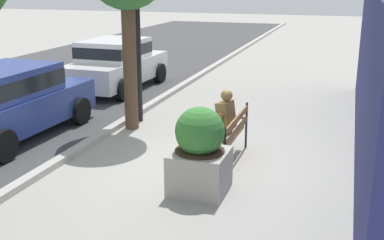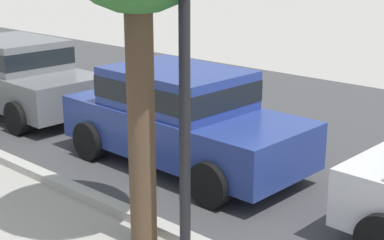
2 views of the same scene
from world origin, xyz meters
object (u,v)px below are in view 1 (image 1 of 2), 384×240
(parked_car_white, at_px, (116,63))
(lamp_post, at_px, (137,14))
(parked_car_blue, at_px, (9,100))
(concrete_planter, at_px, (200,153))
(park_bench, at_px, (228,134))
(bronze_statue_seated, at_px, (219,125))

(parked_car_white, relative_size, lamp_post, 1.06)
(parked_car_blue, bearing_deg, concrete_planter, -106.56)
(parked_car_white, bearing_deg, parked_car_blue, 180.00)
(concrete_planter, relative_size, parked_car_blue, 0.34)
(lamp_post, bearing_deg, parked_car_white, 35.30)
(parked_car_blue, bearing_deg, lamp_post, -45.85)
(parked_car_blue, relative_size, lamp_post, 1.06)
(park_bench, distance_m, lamp_post, 3.91)
(lamp_post, bearing_deg, concrete_planter, -143.31)
(bronze_statue_seated, distance_m, parked_car_blue, 4.61)
(parked_car_blue, distance_m, parked_car_white, 5.07)
(concrete_planter, relative_size, lamp_post, 0.36)
(park_bench, distance_m, concrete_planter, 1.47)
(park_bench, xyz_separation_m, parked_car_white, (5.01, 4.81, 0.30))
(bronze_statue_seated, relative_size, parked_car_white, 0.33)
(park_bench, relative_size, parked_car_white, 0.44)
(concrete_planter, bearing_deg, park_bench, -4.06)
(park_bench, xyz_separation_m, bronze_statue_seated, (0.13, 0.21, 0.12))
(bronze_statue_seated, relative_size, parked_car_blue, 0.33)
(parked_car_blue, bearing_deg, parked_car_white, 0.00)
(bronze_statue_seated, bearing_deg, lamp_post, 52.93)
(concrete_planter, height_order, parked_car_white, parked_car_white)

